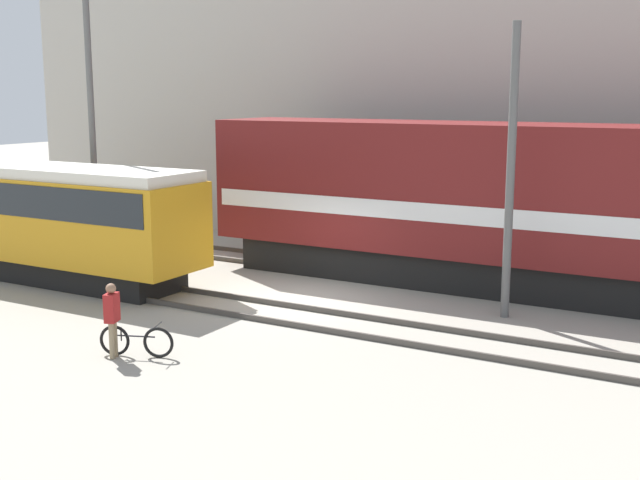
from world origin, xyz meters
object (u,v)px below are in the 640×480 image
object	(u,v)px
bicycle	(136,341)
freight_locomotive	(557,208)
streetcar	(26,212)
utility_pole_left	(91,108)
utility_pole_center	(511,174)
person	(112,313)

from	to	relation	value
bicycle	freight_locomotive	bearing A→B (deg)	56.08
freight_locomotive	streetcar	distance (m)	15.32
freight_locomotive	bicycle	world-z (taller)	freight_locomotive
utility_pole_left	utility_pole_center	bearing A→B (deg)	0.00
freight_locomotive	streetcar	world-z (taller)	freight_locomotive
bicycle	person	bearing A→B (deg)	-142.00
streetcar	utility_pole_left	xyz separation A→B (m)	(0.19, 2.64, 3.04)
person	utility_pole_center	size ratio (longest dim) A/B	0.22
bicycle	streetcar	bearing A→B (deg)	152.76
streetcar	utility_pole_center	distance (m)	14.18
streetcar	person	distance (m)	8.91
freight_locomotive	utility_pole_center	xyz separation A→B (m)	(-0.53, -2.64, 1.11)
freight_locomotive	utility_pole_center	size ratio (longest dim) A/B	2.82
freight_locomotive	person	world-z (taller)	freight_locomotive
freight_locomotive	utility_pole_center	world-z (taller)	utility_pole_center
person	utility_pole_left	bearing A→B (deg)	136.60
bicycle	utility_pole_center	xyz separation A→B (m)	(5.80, 6.78, 3.21)
utility_pole_left	utility_pole_center	xyz separation A→B (m)	(13.65, 0.00, -1.42)
person	utility_pole_center	bearing A→B (deg)	48.87
bicycle	person	xyz separation A→B (m)	(-0.37, -0.29, 0.63)
bicycle	utility_pole_center	size ratio (longest dim) A/B	0.22
utility_pole_center	person	bearing A→B (deg)	-131.13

